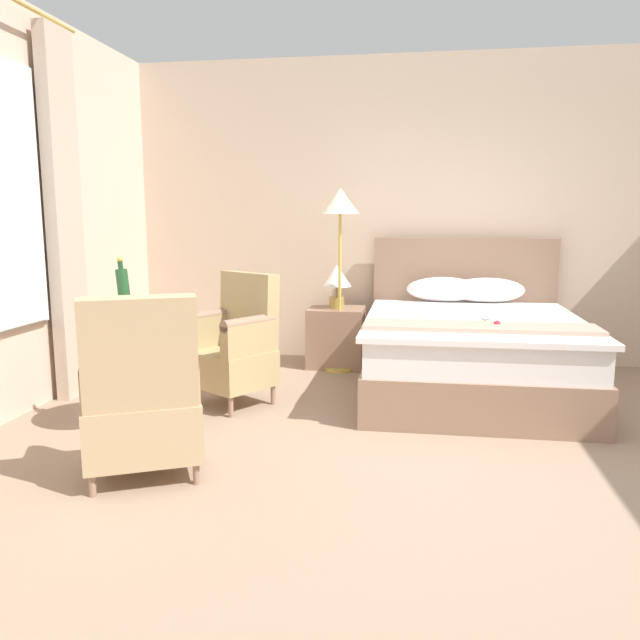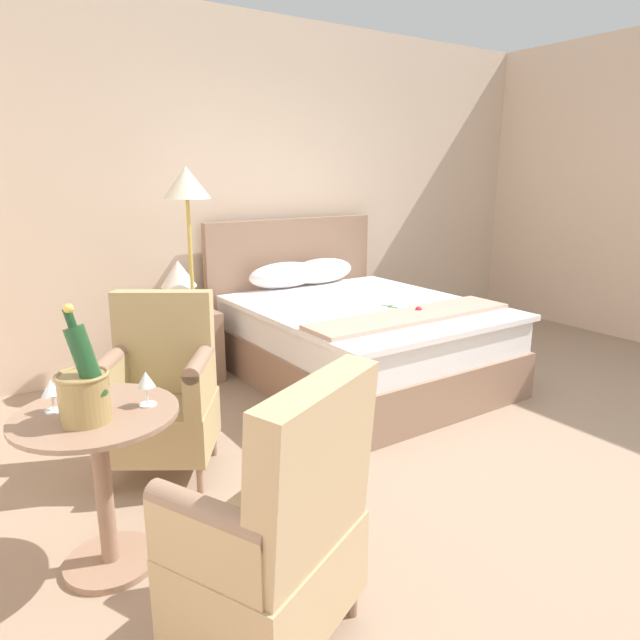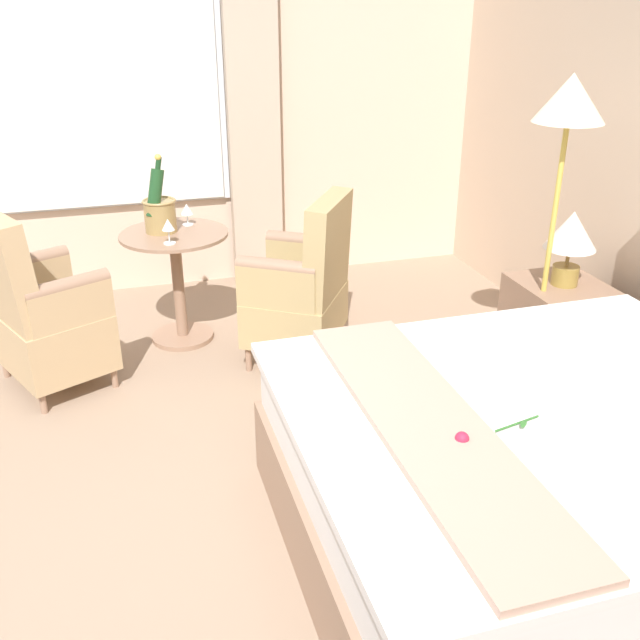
{
  "view_description": "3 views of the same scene",
  "coord_description": "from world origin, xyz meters",
  "px_view_note": "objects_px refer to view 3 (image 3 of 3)",
  "views": [
    {
      "loc": [
        -0.29,
        -3.32,
        1.4
      ],
      "look_at": [
        -0.97,
        1.07,
        0.67
      ],
      "focal_mm": 35.0,
      "sensor_mm": 36.0,
      "label": 1
    },
    {
      "loc": [
        -2.52,
        -1.76,
        1.61
      ],
      "look_at": [
        -0.65,
        1.04,
        0.74
      ],
      "focal_mm": 32.0,
      "sensor_mm": 36.0,
      "label": 2
    },
    {
      "loc": [
        2.03,
        0.14,
        1.99
      ],
      "look_at": [
        -0.69,
        0.95,
        0.68
      ],
      "focal_mm": 40.0,
      "sensor_mm": 36.0,
      "label": 3
    }
  ],
  "objects_px": {
    "bed": "(575,464)",
    "wine_glass_near_edge": "(187,210)",
    "side_table_round": "(178,275)",
    "armchair_facing_bed": "(41,313)",
    "wine_glass_near_bucket": "(168,226)",
    "armchair_by_window": "(303,288)",
    "champagne_bucket": "(159,210)",
    "bedside_lamp": "(571,236)",
    "floor_lamp_brass": "(566,130)",
    "nightstand": "(556,331)"
  },
  "relations": [
    {
      "from": "bedside_lamp",
      "to": "side_table_round",
      "type": "bearing_deg",
      "value": -118.64
    },
    {
      "from": "wine_glass_near_edge",
      "to": "armchair_by_window",
      "type": "relative_size",
      "value": 0.13
    },
    {
      "from": "armchair_facing_bed",
      "to": "bed",
      "type": "bearing_deg",
      "value": 47.23
    },
    {
      "from": "armchair_facing_bed",
      "to": "bedside_lamp",
      "type": "bearing_deg",
      "value": 75.74
    },
    {
      "from": "champagne_bucket",
      "to": "wine_glass_near_bucket",
      "type": "distance_m",
      "value": 0.24
    },
    {
      "from": "nightstand",
      "to": "wine_glass_near_edge",
      "type": "relative_size",
      "value": 4.2
    },
    {
      "from": "armchair_by_window",
      "to": "armchair_facing_bed",
      "type": "height_order",
      "value": "armchair_facing_bed"
    },
    {
      "from": "bedside_lamp",
      "to": "floor_lamp_brass",
      "type": "relative_size",
      "value": 0.24
    },
    {
      "from": "armchair_by_window",
      "to": "armchair_facing_bed",
      "type": "relative_size",
      "value": 0.97
    },
    {
      "from": "side_table_round",
      "to": "armchair_facing_bed",
      "type": "distance_m",
      "value": 0.85
    },
    {
      "from": "nightstand",
      "to": "side_table_round",
      "type": "bearing_deg",
      "value": -118.64
    },
    {
      "from": "bed",
      "to": "wine_glass_near_edge",
      "type": "relative_size",
      "value": 15.93
    },
    {
      "from": "wine_glass_near_edge",
      "to": "armchair_facing_bed",
      "type": "relative_size",
      "value": 0.13
    },
    {
      "from": "side_table_round",
      "to": "wine_glass_near_edge",
      "type": "xyz_separation_m",
      "value": [
        -0.13,
        0.1,
        0.36
      ]
    },
    {
      "from": "floor_lamp_brass",
      "to": "side_table_round",
      "type": "bearing_deg",
      "value": -121.77
    },
    {
      "from": "bed",
      "to": "wine_glass_near_bucket",
      "type": "height_order",
      "value": "bed"
    },
    {
      "from": "floor_lamp_brass",
      "to": "wine_glass_near_edge",
      "type": "xyz_separation_m",
      "value": [
        -1.25,
        -1.71,
        -0.6
      ]
    },
    {
      "from": "champagne_bucket",
      "to": "side_table_round",
      "type": "bearing_deg",
      "value": 57.38
    },
    {
      "from": "nightstand",
      "to": "armchair_facing_bed",
      "type": "height_order",
      "value": "armchair_facing_bed"
    },
    {
      "from": "side_table_round",
      "to": "armchair_by_window",
      "type": "distance_m",
      "value": 0.81
    },
    {
      "from": "bedside_lamp",
      "to": "champagne_bucket",
      "type": "xyz_separation_m",
      "value": [
        -1.12,
        -2.03,
        0.0
      ]
    },
    {
      "from": "floor_lamp_brass",
      "to": "side_table_round",
      "type": "xyz_separation_m",
      "value": [
        -1.12,
        -1.81,
        -0.96
      ]
    },
    {
      "from": "bed",
      "to": "side_table_round",
      "type": "xyz_separation_m",
      "value": [
        -2.25,
        -1.26,
        0.08
      ]
    },
    {
      "from": "wine_glass_near_edge",
      "to": "armchair_facing_bed",
      "type": "bearing_deg",
      "value": -59.38
    },
    {
      "from": "champagne_bucket",
      "to": "wine_glass_near_edge",
      "type": "distance_m",
      "value": 0.2
    },
    {
      "from": "bedside_lamp",
      "to": "floor_lamp_brass",
      "type": "distance_m",
      "value": 0.59
    },
    {
      "from": "wine_glass_near_edge",
      "to": "armchair_by_window",
      "type": "distance_m",
      "value": 0.89
    },
    {
      "from": "nightstand",
      "to": "armchair_by_window",
      "type": "distance_m",
      "value": 1.44
    },
    {
      "from": "nightstand",
      "to": "armchair_by_window",
      "type": "xyz_separation_m",
      "value": [
        -0.6,
        -1.3,
        0.17
      ]
    },
    {
      "from": "bedside_lamp",
      "to": "side_table_round",
      "type": "height_order",
      "value": "bedside_lamp"
    },
    {
      "from": "floor_lamp_brass",
      "to": "armchair_by_window",
      "type": "bearing_deg",
      "value": -119.7
    },
    {
      "from": "side_table_round",
      "to": "armchair_facing_bed",
      "type": "bearing_deg",
      "value": -63.72
    },
    {
      "from": "bed",
      "to": "wine_glass_near_bucket",
      "type": "distance_m",
      "value": 2.48
    },
    {
      "from": "armchair_by_window",
      "to": "bed",
      "type": "bearing_deg",
      "value": 18.45
    },
    {
      "from": "side_table_round",
      "to": "floor_lamp_brass",
      "type": "bearing_deg",
      "value": 58.23
    },
    {
      "from": "side_table_round",
      "to": "wine_glass_near_bucket",
      "type": "distance_m",
      "value": 0.42
    },
    {
      "from": "wine_glass_near_bucket",
      "to": "armchair_by_window",
      "type": "bearing_deg",
      "value": 68.87
    },
    {
      "from": "armchair_by_window",
      "to": "nightstand",
      "type": "bearing_deg",
      "value": 65.04
    },
    {
      "from": "bedside_lamp",
      "to": "bed",
      "type": "bearing_deg",
      "value": -30.86
    },
    {
      "from": "side_table_round",
      "to": "wine_glass_near_bucket",
      "type": "height_order",
      "value": "wine_glass_near_bucket"
    },
    {
      "from": "nightstand",
      "to": "wine_glass_near_edge",
      "type": "xyz_separation_m",
      "value": [
        -1.21,
        -1.86,
        0.51
      ]
    },
    {
      "from": "side_table_round",
      "to": "armchair_by_window",
      "type": "xyz_separation_m",
      "value": [
        0.47,
        0.66,
        0.02
      ]
    },
    {
      "from": "armchair_facing_bed",
      "to": "champagne_bucket",
      "type": "bearing_deg",
      "value": 121.17
    },
    {
      "from": "side_table_round",
      "to": "armchair_by_window",
      "type": "relative_size",
      "value": 0.71
    },
    {
      "from": "wine_glass_near_bucket",
      "to": "armchair_facing_bed",
      "type": "height_order",
      "value": "armchair_facing_bed"
    },
    {
      "from": "wine_glass_near_bucket",
      "to": "armchair_facing_bed",
      "type": "relative_size",
      "value": 0.14
    },
    {
      "from": "bed",
      "to": "bedside_lamp",
      "type": "height_order",
      "value": "bed"
    },
    {
      "from": "nightstand",
      "to": "bedside_lamp",
      "type": "height_order",
      "value": "bedside_lamp"
    },
    {
      "from": "bedside_lamp",
      "to": "floor_lamp_brass",
      "type": "bearing_deg",
      "value": -72.75
    },
    {
      "from": "bed",
      "to": "armchair_by_window",
      "type": "bearing_deg",
      "value": -161.55
    }
  ]
}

